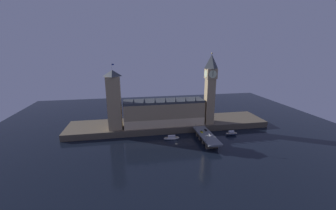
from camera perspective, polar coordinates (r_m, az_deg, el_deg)
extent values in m
plane|color=black|center=(201.52, 2.30, -10.03)|extent=(400.00, 400.00, 0.00)
cube|color=brown|center=(235.52, 0.25, -5.35)|extent=(220.00, 42.00, 6.55)
cube|color=tan|center=(222.45, -1.14, -2.33)|extent=(84.81, 22.23, 24.76)
cube|color=beige|center=(214.51, -0.65, -5.23)|extent=(84.81, 0.20, 8.91)
cube|color=#383D42|center=(218.77, -1.16, 1.07)|extent=(84.81, 20.45, 2.40)
cone|color=#383D42|center=(206.10, -9.51, 1.11)|extent=(2.40, 2.40, 5.45)
cone|color=#383D42|center=(206.46, -6.57, 1.24)|extent=(2.40, 2.40, 5.45)
cone|color=#383D42|center=(207.35, -3.64, 1.37)|extent=(2.40, 2.40, 5.45)
cone|color=#383D42|center=(208.78, -0.75, 1.50)|extent=(2.40, 2.40, 5.45)
cone|color=#383D42|center=(210.74, 2.09, 1.62)|extent=(2.40, 2.40, 5.45)
cone|color=#383D42|center=(213.21, 4.88, 1.73)|extent=(2.40, 2.40, 5.45)
cone|color=#383D42|center=(216.17, 7.59, 1.83)|extent=(2.40, 2.40, 5.45)
cube|color=tan|center=(226.61, 11.38, 0.96)|extent=(9.12, 9.12, 49.63)
cube|color=tan|center=(221.38, 11.79, 8.52)|extent=(10.77, 10.77, 10.43)
cylinder|color=beige|center=(216.31, 12.33, 8.35)|extent=(8.10, 0.25, 8.10)
cylinder|color=beige|center=(226.47, 11.27, 8.69)|extent=(8.10, 0.25, 8.10)
cylinder|color=beige|center=(223.49, 13.11, 8.51)|extent=(0.25, 8.10, 8.10)
cylinder|color=beige|center=(219.39, 10.44, 8.53)|extent=(0.25, 8.10, 8.10)
cube|color=black|center=(216.08, 12.36, 8.50)|extent=(0.36, 0.10, 6.08)
pyramid|color=#383D42|center=(220.38, 11.96, 11.74)|extent=(10.77, 10.77, 14.47)
sphere|color=gold|center=(220.10, 12.08, 13.82)|extent=(1.60, 1.60, 1.60)
cube|color=tan|center=(213.30, -14.66, 0.49)|extent=(13.24, 13.24, 53.98)
pyramid|color=#383D42|center=(208.04, -15.21, 8.53)|extent=(13.51, 13.51, 6.19)
cylinder|color=#99999E|center=(207.49, -15.33, 10.20)|extent=(0.24, 0.24, 6.00)
cube|color=navy|center=(207.25, -15.06, 10.80)|extent=(2.00, 0.08, 1.20)
cube|color=slate|center=(202.28, 10.60, -8.23)|extent=(12.99, 46.00, 1.40)
cube|color=brown|center=(192.09, 12.02, -10.76)|extent=(11.04, 3.20, 5.60)
cube|color=brown|center=(199.78, 11.02, -9.66)|extent=(11.04, 3.20, 5.60)
cube|color=brown|center=(207.59, 10.10, -8.64)|extent=(11.04, 3.20, 5.60)
cube|color=brown|center=(215.52, 9.26, -7.69)|extent=(11.04, 3.20, 5.60)
cube|color=yellow|center=(206.17, 9.26, -7.34)|extent=(1.93, 3.81, 0.74)
cube|color=black|center=(205.95, 9.27, -7.18)|extent=(1.58, 1.71, 0.45)
cylinder|color=black|center=(206.99, 8.91, -7.29)|extent=(0.22, 0.64, 0.64)
cylinder|color=black|center=(207.58, 9.39, -7.25)|extent=(0.22, 0.64, 0.64)
cylinder|color=black|center=(204.94, 9.13, -7.54)|extent=(0.22, 0.64, 0.64)
cylinder|color=black|center=(205.53, 9.61, -7.49)|extent=(0.22, 0.64, 0.64)
cube|color=silver|center=(200.57, 11.65, -8.09)|extent=(1.95, 4.58, 0.90)
cube|color=black|center=(200.31, 11.66, -7.91)|extent=(1.60, 2.06, 0.45)
cylinder|color=black|center=(199.82, 12.04, -8.30)|extent=(0.22, 0.64, 0.64)
cylinder|color=black|center=(199.16, 11.55, -8.35)|extent=(0.22, 0.64, 0.64)
cylinder|color=black|center=(202.23, 11.74, -7.99)|extent=(0.22, 0.64, 0.64)
cylinder|color=black|center=(201.57, 11.25, -8.04)|extent=(0.22, 0.64, 0.64)
cube|color=black|center=(211.10, 10.42, -6.84)|extent=(1.72, 4.07, 0.76)
cube|color=black|center=(210.88, 10.43, -6.69)|extent=(1.41, 1.83, 0.45)
cylinder|color=black|center=(210.38, 10.75, -7.01)|extent=(0.22, 0.64, 0.64)
cylinder|color=black|center=(209.82, 10.33, -7.05)|extent=(0.22, 0.64, 0.64)
cylinder|color=black|center=(212.56, 10.51, -6.76)|extent=(0.22, 0.64, 0.64)
cylinder|color=black|center=(212.00, 10.09, -6.80)|extent=(0.22, 0.64, 0.64)
cylinder|color=#2D3333|center=(187.32, 10.44, -9.87)|extent=(0.56, 0.56, 0.50)
cylinder|color=#2D3333|center=(186.26, 10.47, -9.15)|extent=(0.18, 0.18, 4.64)
sphere|color=#F9E5A3|center=(185.11, 10.52, -8.34)|extent=(0.60, 0.60, 0.60)
sphere|color=#F9E5A3|center=(185.10, 10.38, -8.45)|extent=(0.44, 0.44, 0.44)
sphere|color=#F9E5A3|center=(185.40, 10.64, -8.42)|extent=(0.44, 0.44, 0.44)
cylinder|color=#2D3333|center=(212.78, 7.66, -6.63)|extent=(0.56, 0.56, 0.50)
cylinder|color=#2D3333|center=(211.76, 7.69, -5.92)|extent=(0.18, 0.18, 5.16)
sphere|color=#F9E5A3|center=(210.66, 7.72, -5.13)|extent=(0.60, 0.60, 0.60)
sphere|color=#F9E5A3|center=(210.65, 7.60, -5.22)|extent=(0.44, 0.44, 0.44)
sphere|color=#F9E5A3|center=(210.92, 7.83, -5.21)|extent=(0.44, 0.44, 0.44)
ellipsoid|color=white|center=(205.15, 1.02, -9.22)|extent=(15.88, 4.54, 2.08)
cube|color=tan|center=(204.76, 1.02, -8.98)|extent=(13.96, 3.69, 0.24)
cube|color=silver|center=(204.29, 1.02, -8.68)|extent=(7.17, 2.71, 2.08)
ellipsoid|color=#1E2842|center=(224.02, 17.13, -7.72)|extent=(12.82, 4.12, 2.41)
cube|color=tan|center=(223.61, 17.15, -7.47)|extent=(11.27, 3.34, 0.24)
cube|color=silver|center=(223.12, 17.18, -7.15)|extent=(5.80, 2.46, 2.41)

